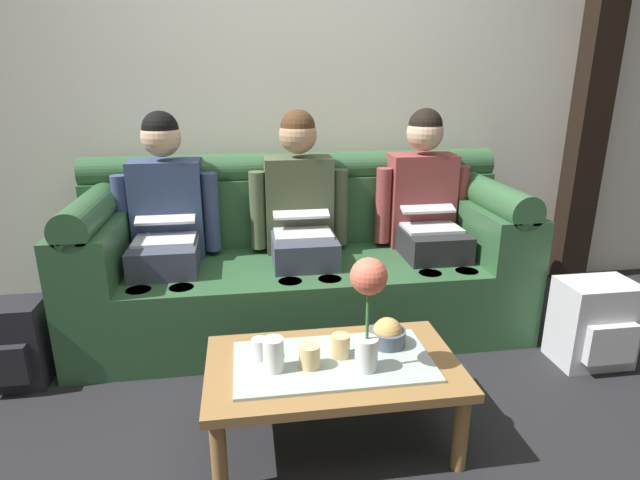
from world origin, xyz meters
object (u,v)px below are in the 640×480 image
Objects in this scene: person_middle at (301,214)px; backpack_left at (14,345)px; person_right at (426,209)px; backpack_right at (594,324)px; person_left at (166,219)px; coffee_table at (333,372)px; cup_far_left at (310,356)px; cup_far_center at (259,349)px; flower_vase at (368,299)px; cup_near_left at (341,346)px; snack_bowl at (388,334)px; cup_near_right at (274,354)px; couch at (301,263)px.

person_middle is 1.54m from backpack_left.
person_middle is at bearing 180.00° from person_right.
person_left is at bearing 162.45° from backpack_right.
cup_far_left is (-0.09, -0.03, 0.10)m from coffee_table.
person_left is at bearing 33.04° from backpack_left.
flower_vase is at bearing -18.78° from cup_far_center.
person_left is at bearing 126.71° from cup_near_left.
cup_far_left is 0.22× the size of backpack_left.
person_middle is 8.32× the size of snack_bowl.
cup_near_right reaches higher than backpack_left.
person_middle is 1.10m from coffee_table.
person_middle is at bearing 90.00° from coffee_table.
cup_near_left is at bearing -53.29° from person_left.
cup_near_left is at bearing -5.08° from cup_far_center.
flower_vase is 2.97× the size of snack_bowl.
snack_bowl reaches higher than cup_far_center.
cup_far_left is at bearing -24.97° from cup_far_center.
person_right reaches higher than cup_far_center.
person_left and person_middle have the same top height.
coffee_table is at bearing -159.85° from snack_bowl.
coffee_table is 7.56× the size of cup_near_right.
person_left is 8.32× the size of snack_bowl.
cup_far_center is at bearing -176.07° from snack_bowl.
cup_far_center is (-0.28, 0.05, 0.09)m from coffee_table.
cup_far_center reaches higher than coffee_table.
couch is at bearing 74.49° from cup_far_center.
snack_bowl is 0.36× the size of backpack_left.
coffee_table is (0.00, -1.05, -0.35)m from person_middle.
cup_near_left is (0.03, -1.03, 0.03)m from couch.
person_right is at bearing 61.23° from flower_vase.
person_middle is at bearing 78.08° from cup_near_right.
cup_far_left reaches higher than coffee_table.
person_middle is 3.00× the size of backpack_left.
couch is at bearing 85.01° from cup_far_left.
person_right is 8.32× the size of snack_bowl.
coffee_table is 0.10m from cup_near_left.
cup_near_left is at bearing 12.73° from cup_near_right.
snack_bowl is (0.24, -0.96, -0.26)m from person_middle.
person_right is 9.54× the size of cup_near_right.
person_left is 2.27m from backpack_right.
person_middle is at bearing -90.00° from couch.
person_right reaches higher than backpack_right.
person_middle is 1.06m from cup_far_center.
cup_near_left reaches higher than cup_far_left.
coffee_table is 2.38× the size of backpack_left.
cup_far_center is at bearing -105.58° from person_middle.
cup_far_center is at bearing 169.37° from coffee_table.
cup_near_right is (-0.23, -0.03, 0.12)m from coffee_table.
person_middle is 1.05m from cup_near_left.
flower_vase is at bearing -53.32° from person_left.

